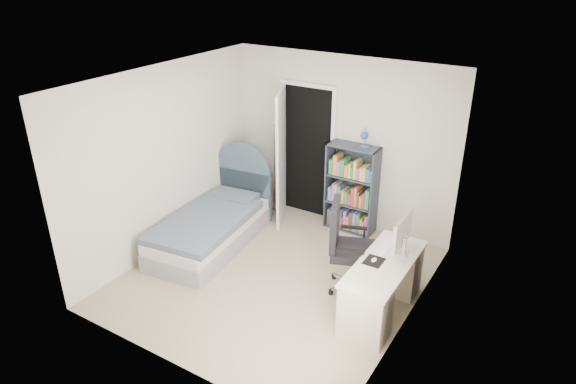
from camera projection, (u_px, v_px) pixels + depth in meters
The scene contains 8 objects.
room_shell at pixel (274, 187), 5.98m from camera, with size 3.50×3.70×2.60m.
door at pixel (290, 153), 7.59m from camera, with size 0.92×0.77×2.06m.
bed at pixel (213, 225), 7.16m from camera, with size 1.15×2.08×1.22m.
nightstand at pixel (256, 186), 8.03m from camera, with size 0.42×0.42×0.61m.
floor_lamp at pixel (275, 174), 8.00m from camera, with size 0.21×0.21×1.47m.
bookcase at pixel (352, 192), 7.40m from camera, with size 0.73×0.31×1.55m.
desk at pixel (383, 284), 5.74m from camera, with size 0.54×1.36×1.12m.
office_chair at pixel (346, 243), 6.04m from camera, with size 0.66×0.67×1.16m.
Camera 1 is at (2.97, -4.55, 3.75)m, focal length 32.00 mm.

